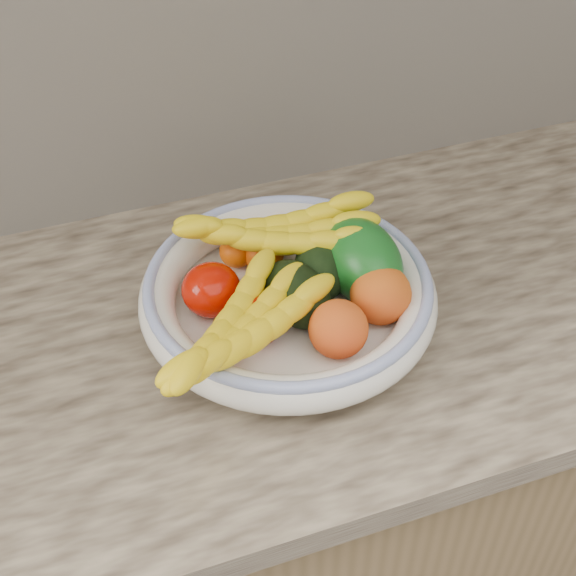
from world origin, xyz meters
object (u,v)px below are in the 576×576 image
(green_mango, at_px, (361,260))
(fruit_bowl, at_px, (288,294))
(banana_bunch_front, at_px, (240,334))
(banana_bunch_back, at_px, (277,237))

(green_mango, bearing_deg, fruit_bowl, 175.36)
(green_mango, xyz_separation_m, banana_bunch_front, (-0.19, -0.08, 0.01))
(green_mango, bearing_deg, banana_bunch_front, -162.44)
(fruit_bowl, relative_size, green_mango, 2.68)
(fruit_bowl, height_order, banana_bunch_back, banana_bunch_back)
(green_mango, relative_size, banana_bunch_back, 0.50)
(banana_bunch_back, distance_m, banana_bunch_front, 0.18)
(fruit_bowl, distance_m, green_mango, 0.11)
(fruit_bowl, height_order, banana_bunch_front, banana_bunch_front)
(banana_bunch_back, bearing_deg, banana_bunch_front, -108.00)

